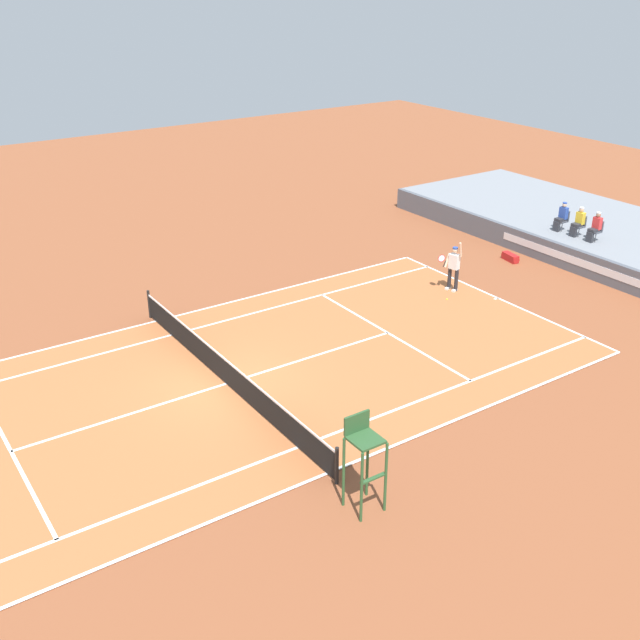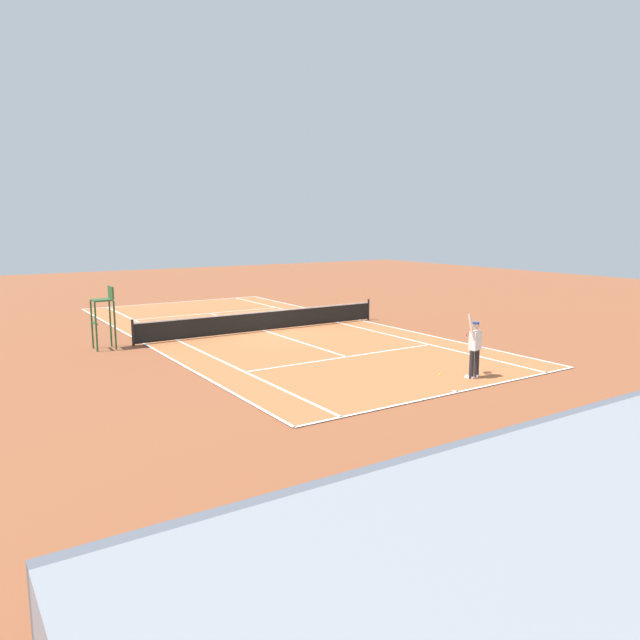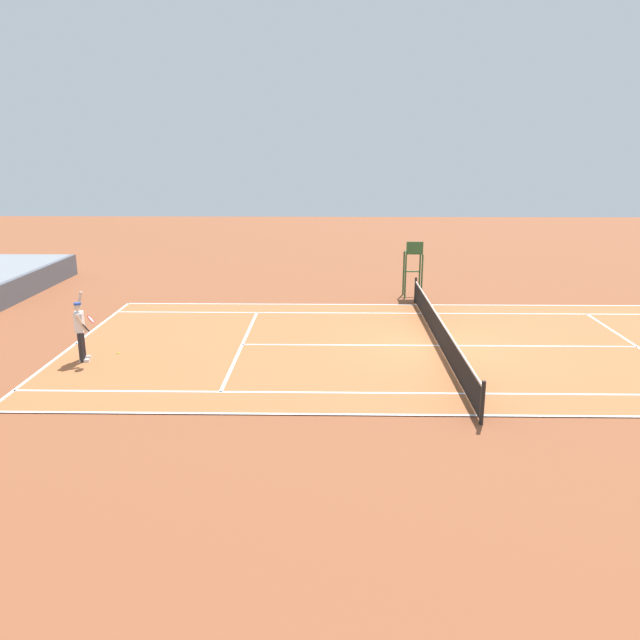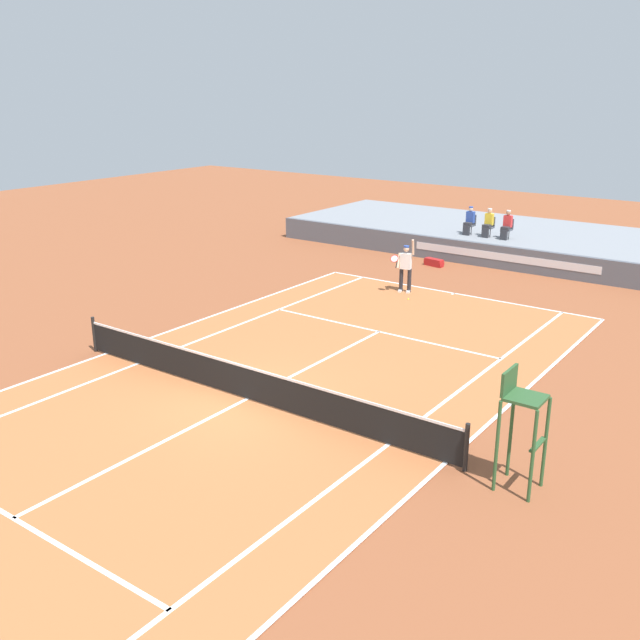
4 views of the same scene
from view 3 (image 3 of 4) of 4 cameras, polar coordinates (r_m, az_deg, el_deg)
The scene contains 6 objects.
ground_plane at distance 20.58m, azimuth 10.82°, elevation -2.37°, with size 80.00×80.00×0.00m, color brown.
court at distance 20.57m, azimuth 10.82°, elevation -2.35°, with size 11.08×23.88×0.03m.
net at distance 20.43m, azimuth 10.89°, elevation -0.98°, with size 11.98×0.10×1.07m.
tennis_player at distance 19.88m, azimuth -21.09°, elevation -0.79°, with size 0.74×0.75×2.08m.
tennis_ball at distance 20.42m, azimuth -18.00°, elevation -2.92°, with size 0.07×0.07×0.07m, color #D1E533.
umpire_chair at distance 26.93m, azimuth 8.55°, elevation 5.33°, with size 0.77×0.77×2.44m.
Camera 3 is at (-19.31, 3.50, 6.18)m, focal length 34.93 mm.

